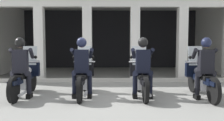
% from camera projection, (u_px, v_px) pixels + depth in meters
% --- Properties ---
extents(ground_plane, '(80.00, 80.00, 0.00)m').
position_uv_depth(ground_plane, '(111.00, 78.00, 9.75)').
color(ground_plane, gray).
extents(station_building, '(10.27, 5.08, 3.39)m').
position_uv_depth(station_building, '(111.00, 28.00, 11.83)').
color(station_building, black).
rests_on(station_building, ground).
extents(kerb_strip, '(9.77, 0.24, 0.12)m').
position_uv_depth(kerb_strip, '(111.00, 80.00, 8.96)').
color(kerb_strip, '#B7B5AD').
rests_on(kerb_strip, ground).
extents(motorcycle_far_left, '(0.62, 2.04, 1.35)m').
position_uv_depth(motorcycle_far_left, '(25.00, 78.00, 6.59)').
color(motorcycle_far_left, black).
rests_on(motorcycle_far_left, ground).
extents(police_officer_far_left, '(0.63, 0.61, 1.58)m').
position_uv_depth(police_officer_far_left, '(21.00, 62.00, 6.27)').
color(police_officer_far_left, black).
rests_on(police_officer_far_left, ground).
extents(motorcycle_center_left, '(0.62, 2.04, 1.35)m').
position_uv_depth(motorcycle_center_left, '(83.00, 77.00, 6.62)').
color(motorcycle_center_left, black).
rests_on(motorcycle_center_left, ground).
extents(police_officer_center_left, '(0.63, 0.61, 1.58)m').
position_uv_depth(police_officer_center_left, '(82.00, 62.00, 6.31)').
color(police_officer_center_left, black).
rests_on(police_officer_center_left, ground).
extents(motorcycle_center_right, '(0.62, 2.04, 1.35)m').
position_uv_depth(motorcycle_center_right, '(141.00, 77.00, 6.60)').
color(motorcycle_center_right, black).
rests_on(motorcycle_center_right, ground).
extents(police_officer_center_right, '(0.63, 0.61, 1.58)m').
position_uv_depth(police_officer_center_right, '(143.00, 62.00, 6.28)').
color(police_officer_center_right, black).
rests_on(police_officer_center_right, ground).
extents(motorcycle_far_right, '(0.62, 2.04, 1.35)m').
position_uv_depth(motorcycle_far_right, '(201.00, 78.00, 6.47)').
color(motorcycle_far_right, black).
rests_on(motorcycle_far_right, ground).
extents(police_officer_far_right, '(0.63, 0.61, 1.58)m').
position_uv_depth(police_officer_far_right, '(205.00, 63.00, 6.16)').
color(police_officer_far_right, black).
rests_on(police_officer_far_right, ground).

